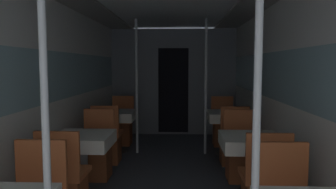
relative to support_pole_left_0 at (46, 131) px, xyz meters
name	(u,v)px	position (x,y,z in m)	size (l,w,h in m)	color
wall_left	(54,93)	(-0.77, 2.09, 0.03)	(0.05, 8.32, 2.24)	silver
wall_right	(282,94)	(1.92, 2.09, 0.03)	(0.05, 8.32, 2.24)	silver
bulkhead_far	(173,82)	(0.57, 5.23, -0.01)	(2.64, 0.09, 2.24)	slate
support_pole_left_0	(46,131)	(0.00, 0.00, 0.00)	(0.04, 0.04, 2.24)	silver
dining_table_left_1	(83,144)	(-0.37, 1.84, -0.53)	(0.65, 0.65, 0.71)	#4C4C51
chair_left_far_1	(97,156)	(-0.37, 2.42, -0.83)	(0.41, 0.41, 0.90)	brown
dining_table_left_2	(115,118)	(-0.37, 3.67, -0.53)	(0.65, 0.65, 0.71)	#4C4C51
chair_left_near_2	(108,144)	(-0.37, 3.08, -0.83)	(0.41, 0.41, 0.90)	brown
chair_left_far_2	(122,129)	(-0.37, 4.26, -0.83)	(0.41, 0.41, 0.90)	brown
support_pole_left_2	(137,87)	(0.00, 3.67, 0.00)	(0.04, 0.04, 2.24)	silver
support_pole_right_0	(256,133)	(1.15, 0.00, 0.00)	(0.04, 0.04, 2.24)	silver
dining_table_right_1	(251,146)	(1.52, 1.84, -0.53)	(0.65, 0.65, 0.71)	#4C4C51
chair_right_far_1	(241,158)	(1.52, 2.42, -0.83)	(0.41, 0.41, 0.90)	brown
dining_table_right_2	(228,119)	(1.52, 3.67, -0.53)	(0.65, 0.65, 0.71)	#4C4C51
chair_right_near_2	(233,145)	(1.52, 3.08, -0.83)	(0.41, 0.41, 0.90)	brown
chair_right_far_2	(223,130)	(1.52, 4.26, -0.83)	(0.41, 0.41, 0.90)	brown
support_pole_right_2	(206,87)	(1.15, 3.67, 0.00)	(0.04, 0.04, 2.24)	silver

